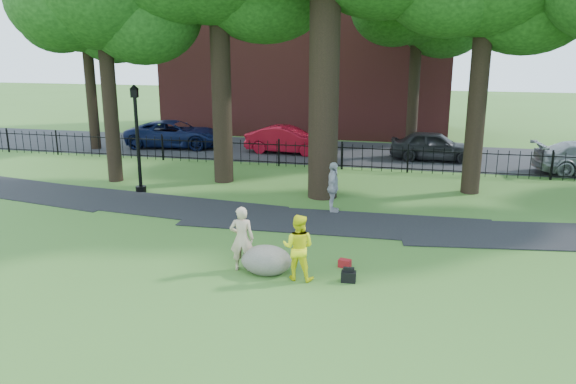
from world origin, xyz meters
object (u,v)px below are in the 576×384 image
(man, at_px, (298,247))
(woman, at_px, (242,239))
(lamppost, at_px, (138,140))
(red_sedan, at_px, (287,140))
(boulder, at_px, (266,258))

(man, bearing_deg, woman, -5.30)
(lamppost, distance_m, red_sedan, 9.99)
(man, bearing_deg, lamppost, -37.99)
(lamppost, relative_size, red_sedan, 0.96)
(red_sedan, bearing_deg, man, -161.17)
(boulder, bearing_deg, man, -13.51)
(lamppost, height_order, red_sedan, lamppost)
(lamppost, bearing_deg, red_sedan, 55.96)
(woman, relative_size, boulder, 1.30)
(woman, bearing_deg, boulder, 169.18)
(man, distance_m, lamppost, 10.44)
(man, bearing_deg, red_sedan, -72.53)
(woman, bearing_deg, lamppost, -56.28)
(woman, relative_size, red_sedan, 0.39)
(woman, height_order, red_sedan, woman)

